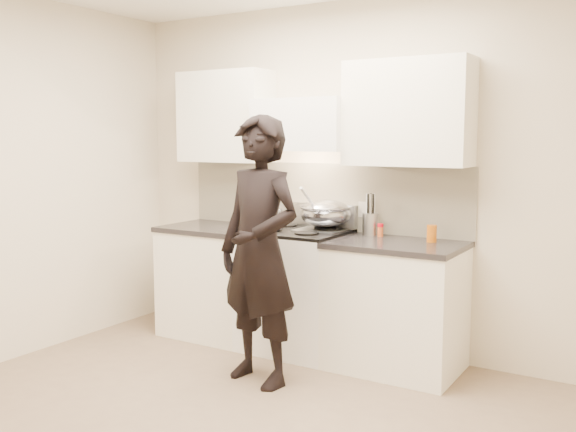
{
  "coord_description": "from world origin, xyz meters",
  "views": [
    {
      "loc": [
        2.19,
        -2.79,
        1.64
      ],
      "look_at": [
        -0.14,
        1.05,
        1.1
      ],
      "focal_mm": 40.0,
      "sensor_mm": 36.0,
      "label": 1
    }
  ],
  "objects": [
    {
      "name": "spice_jar",
      "position": [
        0.33,
        1.6,
        0.97
      ],
      "size": [
        0.04,
        0.04,
        0.1
      ],
      "color": "#C45422",
      "rests_on": "counter_right"
    },
    {
      "name": "counter_right",
      "position": [
        0.53,
        1.43,
        0.46
      ],
      "size": [
        0.92,
        0.67,
        0.92
      ],
      "color": "white",
      "rests_on": "ground"
    },
    {
      "name": "stove",
      "position": [
        -0.3,
        1.42,
        0.47
      ],
      "size": [
        0.76,
        0.65,
        0.96
      ],
      "color": "white",
      "rests_on": "ground"
    },
    {
      "name": "stock_pot",
      "position": [
        -0.47,
        1.28,
        1.04
      ],
      "size": [
        0.33,
        0.28,
        0.16
      ],
      "color": "#ABADB9",
      "rests_on": "stove"
    },
    {
      "name": "wok",
      "position": [
        -0.12,
        1.57,
        1.07
      ],
      "size": [
        0.42,
        0.52,
        0.34
      ],
      "color": "#ABADB9",
      "rests_on": "stove"
    },
    {
      "name": "oil_glass",
      "position": [
        0.74,
        1.55,
        0.98
      ],
      "size": [
        0.07,
        0.07,
        0.12
      ],
      "color": "#B7550A",
      "rests_on": "counter_right"
    },
    {
      "name": "counter_left",
      "position": [
        -1.08,
        1.43,
        0.46
      ],
      "size": [
        0.82,
        0.67,
        0.92
      ],
      "color": "white",
      "rests_on": "ground"
    },
    {
      "name": "room_shell",
      "position": [
        -0.06,
        0.37,
        1.6
      ],
      "size": [
        4.04,
        3.54,
        2.7
      ],
      "color": "beige",
      "rests_on": "ground"
    },
    {
      "name": "ground_plane",
      "position": [
        0.0,
        0.0,
        0.0
      ],
      "size": [
        4.0,
        4.0,
        0.0
      ],
      "primitive_type": "plane",
      "color": "#806A50"
    },
    {
      "name": "person",
      "position": [
        -0.16,
        0.71,
        0.9
      ],
      "size": [
        0.73,
        0.55,
        1.8
      ],
      "primitive_type": "imported",
      "rotation": [
        0.0,
        0.0,
        -0.19
      ],
      "color": "black",
      "rests_on": "ground"
    },
    {
      "name": "utensil_crock",
      "position": [
        0.23,
        1.63,
        1.02
      ],
      "size": [
        0.12,
        0.12,
        0.31
      ],
      "color": "#A5A5A5",
      "rests_on": "counter_right"
    }
  ]
}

